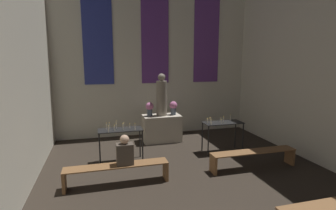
{
  "coord_description": "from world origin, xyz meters",
  "views": [
    {
      "loc": [
        -2.01,
        1.1,
        2.71
      ],
      "look_at": [
        0.0,
        8.53,
        1.36
      ],
      "focal_mm": 28.0,
      "sensor_mm": 36.0,
      "label": 1
    }
  ],
  "objects_px": {
    "candle_rack_left": "(120,134)",
    "pew_back_left": "(117,170)",
    "person_seated": "(125,152)",
    "altar": "(162,128)",
    "candle_rack_right": "(223,127)",
    "flower_vase_left": "(150,108)",
    "flower_vase_right": "(173,107)",
    "pew_back_right": "(253,155)",
    "statue": "(162,96)"
  },
  "relations": [
    {
      "from": "altar",
      "to": "pew_back_right",
      "type": "relative_size",
      "value": 0.55
    },
    {
      "from": "candle_rack_right",
      "to": "person_seated",
      "type": "relative_size",
      "value": 1.74
    },
    {
      "from": "altar",
      "to": "pew_back_left",
      "type": "height_order",
      "value": "altar"
    },
    {
      "from": "altar",
      "to": "statue",
      "type": "distance_m",
      "value": 1.07
    },
    {
      "from": "flower_vase_left",
      "to": "person_seated",
      "type": "bearing_deg",
      "value": -111.66
    },
    {
      "from": "flower_vase_right",
      "to": "altar",
      "type": "bearing_deg",
      "value": -180.0
    },
    {
      "from": "candle_rack_right",
      "to": "pew_back_right",
      "type": "height_order",
      "value": "candle_rack_right"
    },
    {
      "from": "flower_vase_right",
      "to": "candle_rack_left",
      "type": "bearing_deg",
      "value": -142.02
    },
    {
      "from": "statue",
      "to": "flower_vase_left",
      "type": "height_order",
      "value": "statue"
    },
    {
      "from": "altar",
      "to": "pew_back_left",
      "type": "relative_size",
      "value": 0.55
    },
    {
      "from": "person_seated",
      "to": "altar",
      "type": "bearing_deg",
      "value": 61.54
    },
    {
      "from": "altar",
      "to": "statue",
      "type": "height_order",
      "value": "statue"
    },
    {
      "from": "candle_rack_right",
      "to": "pew_back_left",
      "type": "distance_m",
      "value": 3.44
    },
    {
      "from": "candle_rack_left",
      "to": "pew_back_left",
      "type": "bearing_deg",
      "value": -98.65
    },
    {
      "from": "altar",
      "to": "pew_back_right",
      "type": "xyz_separation_m",
      "value": [
        1.68,
        -2.77,
        -0.1
      ]
    },
    {
      "from": "candle_rack_right",
      "to": "pew_back_left",
      "type": "relative_size",
      "value": 0.51
    },
    {
      "from": "altar",
      "to": "flower_vase_left",
      "type": "relative_size",
      "value": 2.75
    },
    {
      "from": "flower_vase_left",
      "to": "pew_back_left",
      "type": "bearing_deg",
      "value": -114.76
    },
    {
      "from": "flower_vase_right",
      "to": "candle_rack_right",
      "type": "height_order",
      "value": "flower_vase_right"
    },
    {
      "from": "statue",
      "to": "pew_back_left",
      "type": "xyz_separation_m",
      "value": [
        -1.68,
        -2.77,
        -1.17
      ]
    },
    {
      "from": "candle_rack_left",
      "to": "candle_rack_right",
      "type": "bearing_deg",
      "value": -0.01
    },
    {
      "from": "candle_rack_left",
      "to": "pew_back_right",
      "type": "distance_m",
      "value": 3.45
    },
    {
      "from": "pew_back_right",
      "to": "person_seated",
      "type": "height_order",
      "value": "person_seated"
    },
    {
      "from": "pew_back_left",
      "to": "pew_back_right",
      "type": "xyz_separation_m",
      "value": [
        3.36,
        0.0,
        0.0
      ]
    },
    {
      "from": "flower_vase_right",
      "to": "candle_rack_right",
      "type": "xyz_separation_m",
      "value": [
        1.07,
        -1.47,
        -0.37
      ]
    },
    {
      "from": "altar",
      "to": "pew_back_left",
      "type": "xyz_separation_m",
      "value": [
        -1.68,
        -2.77,
        -0.1
      ]
    },
    {
      "from": "flower_vase_right",
      "to": "pew_back_right",
      "type": "xyz_separation_m",
      "value": [
        1.28,
        -2.77,
        -0.8
      ]
    },
    {
      "from": "flower_vase_right",
      "to": "pew_back_left",
      "type": "height_order",
      "value": "flower_vase_right"
    },
    {
      "from": "pew_back_left",
      "to": "altar",
      "type": "bearing_deg",
      "value": 58.78
    },
    {
      "from": "statue",
      "to": "pew_back_right",
      "type": "distance_m",
      "value": 3.45
    },
    {
      "from": "altar",
      "to": "person_seated",
      "type": "xyz_separation_m",
      "value": [
        -1.5,
        -2.77,
        0.3
      ]
    },
    {
      "from": "altar",
      "to": "pew_back_right",
      "type": "bearing_deg",
      "value": -58.78
    },
    {
      "from": "flower_vase_left",
      "to": "candle_rack_left",
      "type": "distance_m",
      "value": 1.86
    },
    {
      "from": "statue",
      "to": "flower_vase_left",
      "type": "xyz_separation_m",
      "value": [
        -0.4,
        0.0,
        -0.37
      ]
    },
    {
      "from": "person_seated",
      "to": "candle_rack_left",
      "type": "bearing_deg",
      "value": 89.11
    },
    {
      "from": "person_seated",
      "to": "flower_vase_left",
      "type": "bearing_deg",
      "value": 68.34
    },
    {
      "from": "altar",
      "to": "candle_rack_right",
      "type": "height_order",
      "value": "candle_rack_right"
    },
    {
      "from": "flower_vase_right",
      "to": "person_seated",
      "type": "bearing_deg",
      "value": -124.49
    },
    {
      "from": "flower_vase_right",
      "to": "person_seated",
      "type": "xyz_separation_m",
      "value": [
        -1.9,
        -2.77,
        -0.4
      ]
    },
    {
      "from": "statue",
      "to": "candle_rack_left",
      "type": "xyz_separation_m",
      "value": [
        -1.48,
        -1.47,
        -0.74
      ]
    },
    {
      "from": "flower_vase_right",
      "to": "candle_rack_right",
      "type": "bearing_deg",
      "value": -53.98
    },
    {
      "from": "candle_rack_left",
      "to": "candle_rack_right",
      "type": "xyz_separation_m",
      "value": [
        2.95,
        -0.0,
        -0.0
      ]
    },
    {
      "from": "pew_back_left",
      "to": "pew_back_right",
      "type": "bearing_deg",
      "value": 0.0
    },
    {
      "from": "pew_back_right",
      "to": "person_seated",
      "type": "distance_m",
      "value": 3.21
    },
    {
      "from": "statue",
      "to": "candle_rack_right",
      "type": "relative_size",
      "value": 1.2
    },
    {
      "from": "candle_rack_right",
      "to": "person_seated",
      "type": "bearing_deg",
      "value": -156.39
    },
    {
      "from": "pew_back_left",
      "to": "person_seated",
      "type": "xyz_separation_m",
      "value": [
        0.18,
        0.0,
        0.4
      ]
    },
    {
      "from": "candle_rack_left",
      "to": "pew_back_left",
      "type": "distance_m",
      "value": 1.38
    },
    {
      "from": "candle_rack_left",
      "to": "pew_back_right",
      "type": "xyz_separation_m",
      "value": [
        3.16,
        -1.3,
        -0.43
      ]
    },
    {
      "from": "altar",
      "to": "flower_vase_left",
      "type": "bearing_deg",
      "value": 180.0
    }
  ]
}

